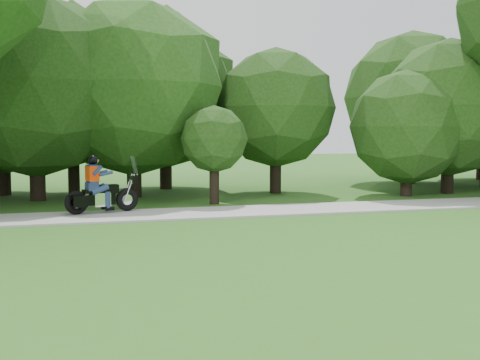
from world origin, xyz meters
TOP-DOWN VIEW (x-y plane):
  - ground at (0.00, 0.00)m, footprint 100.00×100.00m
  - walkway at (0.00, 8.00)m, footprint 60.00×2.20m
  - tree_line at (0.28, 13.99)m, footprint 39.51×11.17m
  - touring_motorcycle at (-5.30, 8.53)m, footprint 2.03×1.01m

SIDE VIEW (x-z plane):
  - ground at x=0.00m, z-range 0.00..0.00m
  - walkway at x=0.00m, z-range 0.00..0.06m
  - touring_motorcycle at x=-5.30m, z-range -0.16..1.42m
  - tree_line at x=0.28m, z-range -0.14..7.15m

